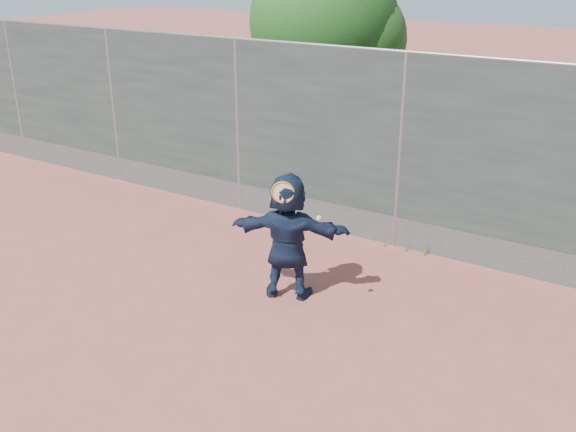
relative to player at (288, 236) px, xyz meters
The scene contains 6 objects.
ground 1.63m from the player, 65.21° to the right, with size 80.00×80.00×0.00m, color #9E4C42.
player is the anchor object (origin of this frame).
fence 2.43m from the player, 75.46° to the left, with size 20.00×0.06×3.03m.
swing_action 0.68m from the player, 63.35° to the right, with size 0.71×0.17×0.51m.
tree_left 6.12m from the player, 113.18° to the left, with size 3.15×3.00×4.53m.
weed_clump 2.41m from the player, 67.60° to the left, with size 0.68×0.07×0.30m.
Camera 1 is at (3.46, -5.24, 4.26)m, focal length 40.00 mm.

